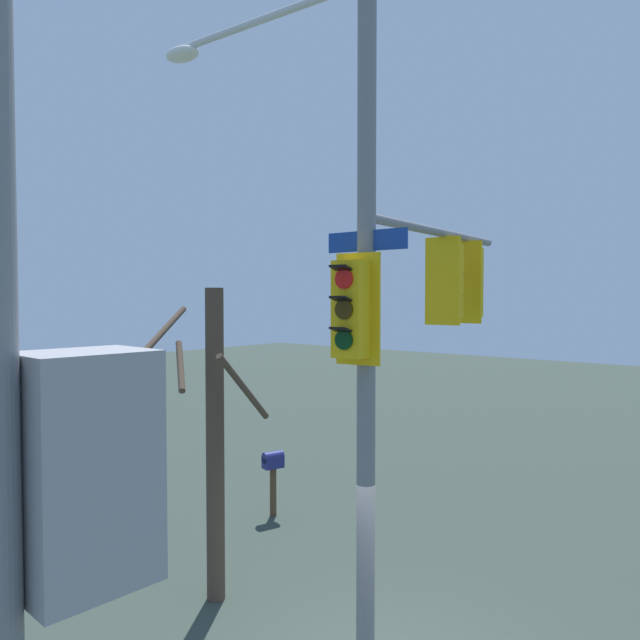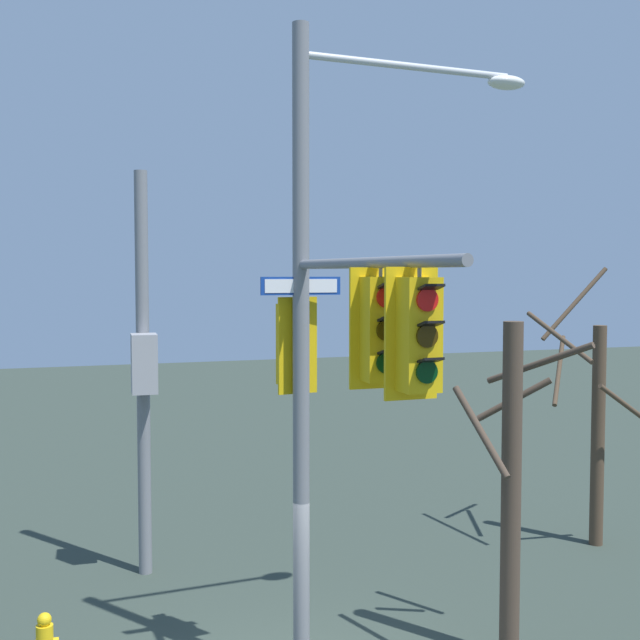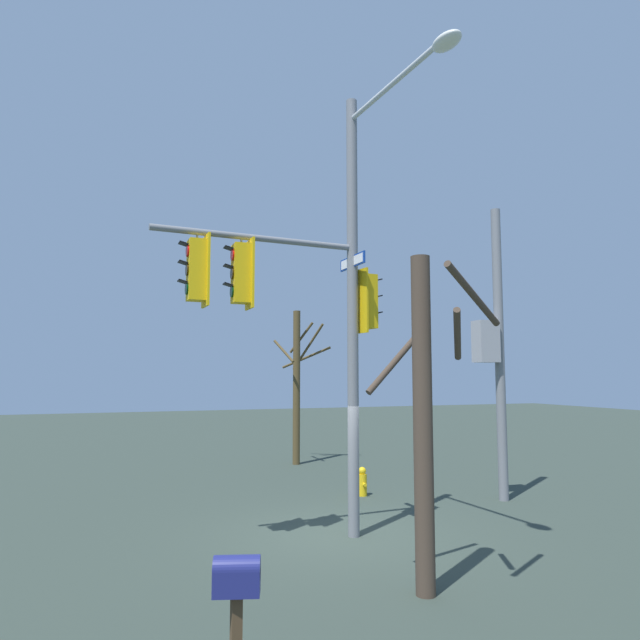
# 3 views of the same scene
# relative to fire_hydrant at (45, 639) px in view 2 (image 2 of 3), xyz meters

# --- Properties ---
(main_signal_pole_assembly) EXTENTS (4.04, 4.64, 8.79)m
(main_signal_pole_assembly) POSITION_rel_fire_hydrant_xyz_m (3.54, -2.58, 4.61)
(main_signal_pole_assembly) COLOR slate
(main_signal_pole_assembly) RESTS_ON ground
(secondary_pole_assembly) EXTENTS (0.47, 0.81, 7.41)m
(secondary_pole_assembly) POSITION_rel_fire_hydrant_xyz_m (1.74, 2.91, 3.45)
(secondary_pole_assembly) COLOR slate
(secondary_pole_assembly) RESTS_ON ground
(fire_hydrant) EXTENTS (0.38, 0.24, 0.73)m
(fire_hydrant) POSITION_rel_fire_hydrant_xyz_m (0.00, 0.00, 0.00)
(fire_hydrant) COLOR yellow
(fire_hydrant) RESTS_ON ground
(bare_tree_across_street) EXTENTS (1.95, 2.22, 5.69)m
(bare_tree_across_street) POSITION_rel_fire_hydrant_xyz_m (10.61, 1.77, 2.22)
(bare_tree_across_street) COLOR #483828
(bare_tree_across_street) RESTS_ON ground
(bare_tree_corner) EXTENTS (1.89, 1.87, 4.88)m
(bare_tree_corner) POSITION_rel_fire_hydrant_xyz_m (6.37, -1.96, 2.23)
(bare_tree_corner) COLOR #46382C
(bare_tree_corner) RESTS_ON ground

